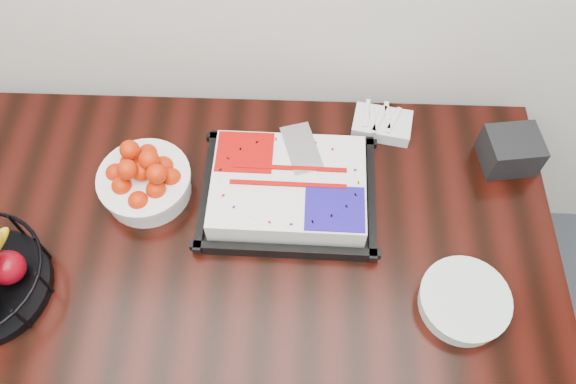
{
  "coord_description": "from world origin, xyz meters",
  "views": [
    {
      "loc": [
        0.2,
        1.29,
        2.11
      ],
      "look_at": [
        0.17,
        2.06,
        0.83
      ],
      "focal_mm": 35.0,
      "sensor_mm": 36.0,
      "label": 1
    }
  ],
  "objects_px": {
    "table": "(229,239)",
    "plate_stack": "(463,301)",
    "cake_tray": "(288,189)",
    "napkin_box": "(510,151)",
    "tangerine_bowl": "(144,178)"
  },
  "relations": [
    {
      "from": "table",
      "to": "plate_stack",
      "type": "height_order",
      "value": "plate_stack"
    },
    {
      "from": "cake_tray",
      "to": "napkin_box",
      "type": "height_order",
      "value": "napkin_box"
    },
    {
      "from": "cake_tray",
      "to": "tangerine_bowl",
      "type": "xyz_separation_m",
      "value": [
        -0.4,
        0.01,
        0.03
      ]
    },
    {
      "from": "napkin_box",
      "to": "plate_stack",
      "type": "bearing_deg",
      "value": -112.27
    },
    {
      "from": "cake_tray",
      "to": "napkin_box",
      "type": "distance_m",
      "value": 0.65
    },
    {
      "from": "tangerine_bowl",
      "to": "napkin_box",
      "type": "height_order",
      "value": "tangerine_bowl"
    },
    {
      "from": "table",
      "to": "cake_tray",
      "type": "xyz_separation_m",
      "value": [
        0.17,
        0.09,
        0.13
      ]
    },
    {
      "from": "tangerine_bowl",
      "to": "plate_stack",
      "type": "distance_m",
      "value": 0.9
    },
    {
      "from": "cake_tray",
      "to": "napkin_box",
      "type": "bearing_deg",
      "value": 13.07
    },
    {
      "from": "tangerine_bowl",
      "to": "table",
      "type": "bearing_deg",
      "value": -23.71
    },
    {
      "from": "tangerine_bowl",
      "to": "napkin_box",
      "type": "bearing_deg",
      "value": 7.77
    },
    {
      "from": "cake_tray",
      "to": "plate_stack",
      "type": "height_order",
      "value": "cake_tray"
    },
    {
      "from": "table",
      "to": "tangerine_bowl",
      "type": "height_order",
      "value": "tangerine_bowl"
    },
    {
      "from": "table",
      "to": "plate_stack",
      "type": "distance_m",
      "value": 0.66
    },
    {
      "from": "table",
      "to": "tangerine_bowl",
      "type": "relative_size",
      "value": 7.01
    }
  ]
}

